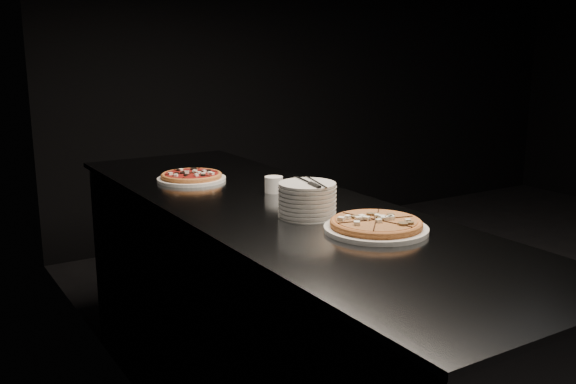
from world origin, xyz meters
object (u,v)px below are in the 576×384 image
counter (276,321)px  pizza_tomato (192,177)px  plate_stack (307,200)px  pizza_mushroom (376,225)px  cutlery (312,183)px  ramekin (274,184)px

counter → pizza_tomato: 0.73m
plate_stack → counter: bearing=91.6°
pizza_mushroom → cutlery: 0.28m
counter → pizza_mushroom: (0.09, -0.47, 0.48)m
ramekin → plate_stack: bearing=-103.6°
counter → cutlery: size_ratio=12.22×
counter → pizza_mushroom: bearing=-79.4°
pizza_mushroom → cutlery: size_ratio=1.73×
pizza_tomato → ramekin: 0.42m
pizza_mushroom → plate_stack: (-0.08, 0.26, 0.04)m
counter → plate_stack: bearing=-88.4°
pizza_mushroom → cutlery: bearing=106.5°
pizza_mushroom → pizza_tomato: pizza_mushroom is taller
pizza_tomato → ramekin: size_ratio=4.26×
counter → ramekin: 0.53m
counter → plate_stack: size_ratio=12.65×
counter → pizza_tomato: pizza_tomato is taller
pizza_tomato → ramekin: ramekin is taller
plate_stack → ramekin: plate_stack is taller
pizza_tomato → plate_stack: size_ratio=1.58×
pizza_mushroom → plate_stack: plate_stack is taller
pizza_mushroom → ramekin: bearing=89.2°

